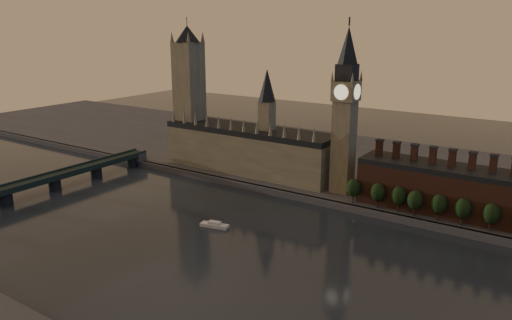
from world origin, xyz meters
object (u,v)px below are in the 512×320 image
at_px(big_ben, 345,109).
at_px(river_boat, 215,225).
at_px(westminster_bridge, 27,187).
at_px(victoria_tower, 189,89).

bearing_deg(big_ben, river_boat, -114.04).
height_order(big_ben, westminster_bridge, big_ben).
bearing_deg(river_boat, victoria_tower, 124.39).
xyz_separation_m(big_ben, river_boat, (-37.04, -83.05, -55.61)).
xyz_separation_m(big_ben, westminster_bridge, (-165.00, -112.70, -49.39)).
bearing_deg(big_ben, westminster_bridge, -145.67).
xyz_separation_m(victoria_tower, westminster_bridge, (-35.00, -117.70, -51.65)).
bearing_deg(big_ben, victoria_tower, 177.80).
height_order(victoria_tower, big_ben, victoria_tower).
distance_m(victoria_tower, river_boat, 140.51).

